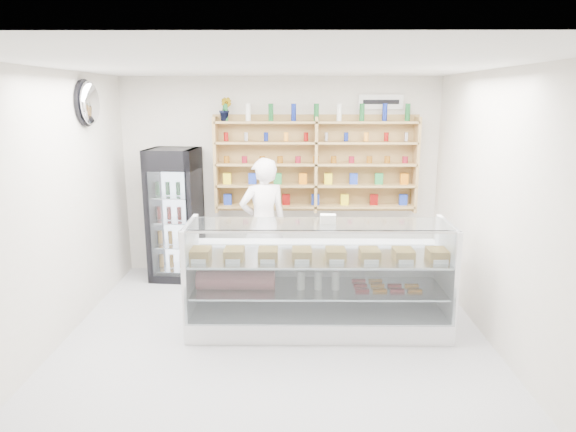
{
  "coord_description": "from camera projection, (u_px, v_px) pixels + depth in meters",
  "views": [
    {
      "loc": [
        0.17,
        -4.83,
        2.52
      ],
      "look_at": [
        0.12,
        0.9,
        1.19
      ],
      "focal_mm": 32.0,
      "sensor_mm": 36.0,
      "label": 1
    }
  ],
  "objects": [
    {
      "name": "drinks_cooler",
      "position": [
        175.0,
        214.0,
        7.16
      ],
      "size": [
        0.72,
        0.7,
        1.83
      ],
      "rotation": [
        0.0,
        0.0,
        -0.09
      ],
      "color": "black",
      "rests_on": "floor"
    },
    {
      "name": "shop_worker",
      "position": [
        263.0,
        224.0,
        6.81
      ],
      "size": [
        0.74,
        0.61,
        1.76
      ],
      "primitive_type": "imported",
      "rotation": [
        0.0,
        0.0,
        3.49
      ],
      "color": "white",
      "rests_on": "floor"
    },
    {
      "name": "wall_shelving",
      "position": [
        316.0,
        164.0,
        7.19
      ],
      "size": [
        2.84,
        0.28,
        1.33
      ],
      "color": "tan",
      "rests_on": "back_wall"
    },
    {
      "name": "room",
      "position": [
        275.0,
        215.0,
        4.96
      ],
      "size": [
        5.0,
        5.0,
        5.0
      ],
      "color": "#A6A7AB",
      "rests_on": "ground"
    },
    {
      "name": "security_mirror",
      "position": [
        90.0,
        103.0,
        5.91
      ],
      "size": [
        0.15,
        0.5,
        0.5
      ],
      "primitive_type": "ellipsoid",
      "color": "silver",
      "rests_on": "left_wall"
    },
    {
      "name": "potted_plant",
      "position": [
        225.0,
        109.0,
        7.03
      ],
      "size": [
        0.21,
        0.19,
        0.32
      ],
      "primitive_type": "imported",
      "rotation": [
        0.0,
        0.0,
        -0.28
      ],
      "color": "#1E6626",
      "rests_on": "wall_shelving"
    },
    {
      "name": "display_counter",
      "position": [
        318.0,
        299.0,
        5.65
      ],
      "size": [
        2.81,
        0.84,
        1.22
      ],
      "color": "white",
      "rests_on": "floor"
    },
    {
      "name": "wall_sign",
      "position": [
        381.0,
        102.0,
        7.12
      ],
      "size": [
        0.62,
        0.03,
        0.2
      ],
      "primitive_type": "cube",
      "color": "white",
      "rests_on": "back_wall"
    }
  ]
}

